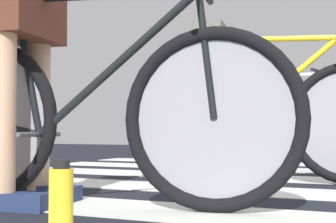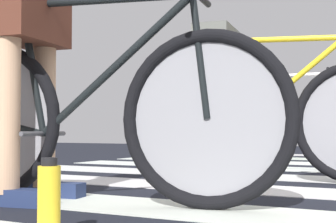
# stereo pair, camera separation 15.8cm
# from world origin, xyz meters

# --- Properties ---
(bicycle_1_of_4) EXTENTS (1.72, 0.54, 0.93)m
(bicycle_1_of_4) POSITION_xyz_m (-0.85, -1.30, 0.41)
(bicycle_1_of_4) COLOR black
(bicycle_1_of_4) RESTS_ON ground
(cyclist_1_of_4) EXTENTS (0.37, 0.44, 0.98)m
(cyclist_1_of_4) POSITION_xyz_m (-1.16, -1.35, 0.66)
(cyclist_1_of_4) COLOR tan
(cyclist_1_of_4) RESTS_ON ground
(bicycle_2_of_4) EXTENTS (1.73, 0.53, 0.93)m
(bicycle_2_of_4) POSITION_xyz_m (-0.46, -0.02, 0.41)
(bicycle_2_of_4) COLOR black
(bicycle_2_of_4) RESTS_ON ground
(cyclist_2_of_4) EXTENTS (0.36, 0.44, 0.97)m
(cyclist_2_of_4) POSITION_xyz_m (-0.77, -0.07, 0.64)
(cyclist_2_of_4) COLOR #A87A5B
(cyclist_2_of_4) RESTS_ON ground
(bicycle_4_of_4) EXTENTS (1.71, 0.56, 0.93)m
(bicycle_4_of_4) POSITION_xyz_m (-0.82, 2.07, 0.41)
(bicycle_4_of_4) COLOR black
(bicycle_4_of_4) RESTS_ON ground
(water_bottle) EXTENTS (0.07, 0.07, 0.23)m
(water_bottle) POSITION_xyz_m (-0.54, -1.91, 0.13)
(water_bottle) COLOR yellow
(water_bottle) RESTS_ON ground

